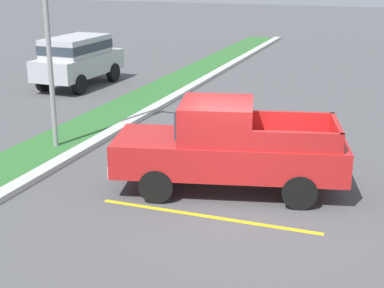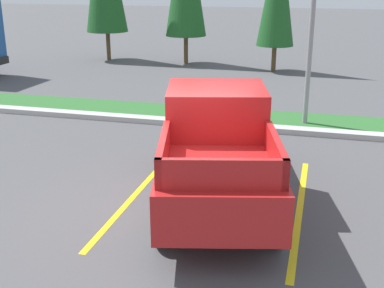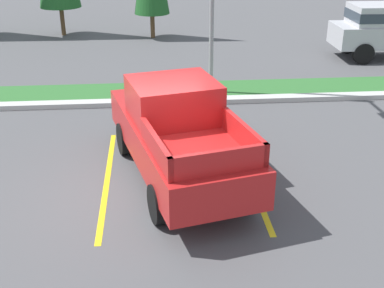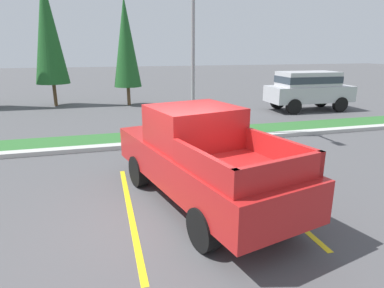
{
  "view_description": "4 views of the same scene",
  "coord_description": "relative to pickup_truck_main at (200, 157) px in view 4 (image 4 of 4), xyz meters",
  "views": [
    {
      "loc": [
        -11.22,
        -3.11,
        5.07
      ],
      "look_at": [
        -0.17,
        0.95,
        1.31
      ],
      "focal_mm": 53.53,
      "sensor_mm": 36.0,
      "label": 1
    },
    {
      "loc": [
        2.42,
        -8.02,
        4.0
      ],
      "look_at": [
        0.22,
        0.33,
        1.09
      ],
      "focal_mm": 46.76,
      "sensor_mm": 36.0,
      "label": 2
    },
    {
      "loc": [
        0.15,
        -9.22,
        5.21
      ],
      "look_at": [
        0.94,
        0.05,
        0.92
      ],
      "focal_mm": 46.42,
      "sensor_mm": 36.0,
      "label": 3
    },
    {
      "loc": [
        -1.28,
        -6.02,
        3.28
      ],
      "look_at": [
        1.05,
        2.45,
        0.73
      ],
      "focal_mm": 30.73,
      "sensor_mm": 36.0,
      "label": 4
    }
  ],
  "objects": [
    {
      "name": "suv_distant",
      "position": [
        8.98,
        9.27,
        0.2
      ],
      "size": [
        4.63,
        2.03,
        2.1
      ],
      "color": "black",
      "rests_on": "ground"
    },
    {
      "name": "cypress_tree_left_inner",
      "position": [
        -4.6,
        14.61,
        3.26
      ],
      "size": [
        1.9,
        1.9,
        7.31
      ],
      "color": "brown",
      "rests_on": "ground"
    },
    {
      "name": "street_light",
      "position": [
        1.38,
        5.35,
        3.01
      ],
      "size": [
        0.24,
        1.49,
        7.01
      ],
      "color": "gray",
      "rests_on": "ground"
    },
    {
      "name": "cypress_tree_center",
      "position": [
        -0.35,
        13.7,
        2.6
      ],
      "size": [
        1.61,
        1.61,
        6.18
      ],
      "color": "brown",
      "rests_on": "ground"
    },
    {
      "name": "parking_line_near",
      "position": [
        -1.54,
        -0.05,
        -1.04
      ],
      "size": [
        0.12,
        4.8,
        0.01
      ],
      "primitive_type": "cube",
      "color": "yellow",
      "rests_on": "ground"
    },
    {
      "name": "ground_plane",
      "position": [
        -0.66,
        -0.4,
        -1.04
      ],
      "size": [
        120.0,
        120.0,
        0.0
      ],
      "primitive_type": "plane",
      "color": "#4C4C4F"
    },
    {
      "name": "parking_line_far",
      "position": [
        1.56,
        -0.05,
        -1.04
      ],
      "size": [
        0.12,
        4.8,
        0.01
      ],
      "primitive_type": "cube",
      "color": "yellow",
      "rests_on": "ground"
    },
    {
      "name": "pickup_truck_main",
      "position": [
        0.0,
        0.0,
        0.0
      ],
      "size": [
        3.08,
        5.52,
        2.1
      ],
      "color": "black",
      "rests_on": "ground"
    },
    {
      "name": "grass_median",
      "position": [
        -0.66,
        5.7,
        -1.01
      ],
      "size": [
        56.0,
        1.8,
        0.06
      ],
      "primitive_type": "cube",
      "color": "#2D662D",
      "rests_on": "ground"
    },
    {
      "name": "curb_strip",
      "position": [
        -0.66,
        4.6,
        -0.97
      ],
      "size": [
        56.0,
        0.4,
        0.15
      ],
      "primitive_type": "cube",
      "color": "#B2B2AD",
      "rests_on": "ground"
    }
  ]
}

